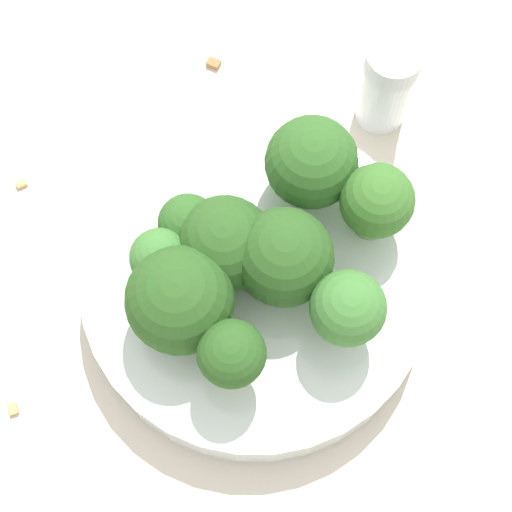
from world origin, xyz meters
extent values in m
plane|color=beige|center=(0.00, 0.00, 0.00)|extent=(3.00, 3.00, 0.00)
cylinder|color=silver|center=(0.00, 0.00, 0.02)|extent=(0.20, 0.20, 0.03)
cylinder|color=#84AD66|center=(0.00, 0.01, 0.05)|extent=(0.03, 0.03, 0.02)
sphere|color=#28511E|center=(0.00, 0.01, 0.07)|extent=(0.05, 0.05, 0.05)
cylinder|color=#8EB770|center=(-0.02, -0.04, 0.04)|extent=(0.02, 0.02, 0.02)
sphere|color=#2D5B23|center=(-0.02, -0.04, 0.06)|extent=(0.03, 0.03, 0.03)
cylinder|color=#7A9E5B|center=(0.06, -0.01, 0.05)|extent=(0.02, 0.02, 0.03)
sphere|color=#28511E|center=(0.06, -0.01, 0.07)|extent=(0.04, 0.04, 0.04)
cylinder|color=#8EB770|center=(0.01, -0.05, 0.05)|extent=(0.02, 0.02, 0.03)
sphere|color=#3D7533|center=(0.01, -0.05, 0.07)|extent=(0.03, 0.03, 0.03)
cylinder|color=#84AD66|center=(0.03, -0.04, 0.05)|extent=(0.02, 0.02, 0.02)
sphere|color=#28511E|center=(0.03, -0.04, 0.07)|extent=(0.06, 0.06, 0.06)
cylinder|color=#7A9E5B|center=(-0.04, 0.06, 0.05)|extent=(0.03, 0.03, 0.03)
sphere|color=#386B28|center=(-0.04, 0.06, 0.07)|extent=(0.04, 0.04, 0.04)
cylinder|color=#7A9E5B|center=(-0.06, 0.02, 0.05)|extent=(0.02, 0.02, 0.02)
sphere|color=#2D5B23|center=(-0.06, 0.02, 0.07)|extent=(0.05, 0.05, 0.05)
cylinder|color=#7A9E5B|center=(0.03, 0.05, 0.05)|extent=(0.02, 0.02, 0.03)
sphere|color=#3D7533|center=(0.03, 0.05, 0.07)|extent=(0.04, 0.04, 0.04)
cylinder|color=#7A9E5B|center=(-0.01, -0.02, 0.04)|extent=(0.02, 0.02, 0.02)
sphere|color=#28511E|center=(-0.01, -0.02, 0.06)|extent=(0.05, 0.05, 0.05)
cylinder|color=silver|center=(-0.13, 0.07, 0.03)|extent=(0.03, 0.03, 0.05)
cylinder|color=#B7B7BC|center=(-0.13, 0.07, 0.06)|extent=(0.03, 0.03, 0.02)
cube|color=tan|center=(0.08, -0.13, 0.00)|extent=(0.01, 0.01, 0.01)
cube|color=olive|center=(-0.15, -0.04, 0.00)|extent=(0.01, 0.01, 0.01)
cube|color=tan|center=(-0.06, -0.15, 0.00)|extent=(0.01, 0.01, 0.01)
camera|label=1|loc=(0.15, 0.02, 0.49)|focal=60.00mm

